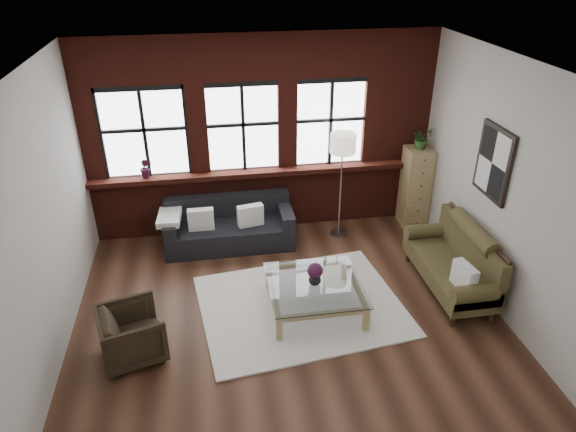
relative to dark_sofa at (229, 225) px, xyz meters
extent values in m
plane|color=#3A2115|center=(0.63, -1.90, -0.36)|extent=(5.50, 5.50, 0.00)
plane|color=white|center=(0.63, -1.90, 2.84)|extent=(5.50, 5.50, 0.00)
plane|color=beige|center=(0.63, 0.60, 1.24)|extent=(5.50, 0.00, 5.50)
plane|color=beige|center=(0.63, -4.40, 1.24)|extent=(5.50, 0.00, 5.50)
plane|color=beige|center=(-2.12, -1.90, 1.24)|extent=(0.00, 5.00, 5.00)
plane|color=beige|center=(3.38, -1.90, 1.24)|extent=(0.00, 5.00, 5.00)
cube|color=#511B13|center=(0.63, 0.45, 0.68)|extent=(5.50, 0.30, 0.08)
cube|color=white|center=(0.83, -1.76, -0.35)|extent=(2.85, 2.36, 0.03)
cube|color=white|center=(-0.43, -0.10, 0.19)|extent=(0.40, 0.14, 0.34)
cube|color=white|center=(0.34, -0.10, 0.19)|extent=(0.42, 0.21, 0.34)
cube|color=white|center=(2.85, -2.24, 0.22)|extent=(0.19, 0.40, 0.34)
imported|color=black|center=(-1.28, -2.33, -0.04)|extent=(0.88, 0.86, 0.65)
imported|color=#B2B2B2|center=(0.99, -1.83, 0.12)|extent=(0.20, 0.20, 0.17)
sphere|color=#451736|center=(0.99, -1.83, 0.24)|extent=(0.20, 0.20, 0.20)
cube|color=#A18957|center=(3.16, 0.20, 0.32)|extent=(0.42, 0.42, 1.37)
imported|color=#2D5923|center=(3.16, 0.20, 1.19)|extent=(0.39, 0.36, 0.36)
imported|color=#451736|center=(-1.21, 0.42, 0.89)|extent=(0.23, 0.21, 0.34)
camera|label=1|loc=(-0.26, -7.15, 4.01)|focal=32.00mm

